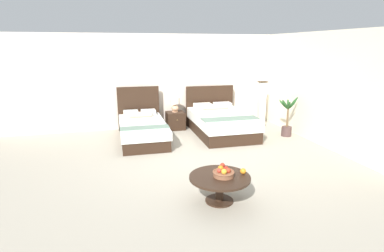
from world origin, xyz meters
The scene contains 13 objects.
ground_plane centered at (0.00, 0.00, -0.01)m, with size 9.65×9.51×0.02m, color #A89F8C.
wall_back centered at (0.00, 2.95, 1.31)m, with size 9.65×0.12×2.61m, color silver.
wall_side_right centered at (3.02, 0.40, 1.31)m, with size 0.12×5.11×2.61m, color beige.
bed_near_window centered at (-1.03, 1.72, 0.28)m, with size 1.16×2.20×1.21m.
bed_near_corner centered at (1.04, 1.70, 0.31)m, with size 1.45×2.23×1.16m.
nightstand centered at (-0.02, 2.50, 0.24)m, with size 0.49×0.50×0.49m.
table_lamp centered at (-0.02, 2.52, 0.72)m, with size 0.26×0.26×0.41m.
coffee_table centered at (-0.28, -1.81, 0.32)m, with size 0.92×0.92×0.41m.
fruit_bowl centered at (-0.22, -1.82, 0.46)m, with size 0.32×0.32×0.15m.
loose_apple centered at (-0.12, -1.49, 0.45)m, with size 0.08×0.08×0.08m.
loose_orange centered at (0.09, -1.82, 0.45)m, with size 0.09×0.09×0.09m.
floor_lamp_corner centered at (2.51, 2.27, 0.65)m, with size 0.23×0.23×1.30m.
potted_palm centered at (2.62, 1.05, 0.34)m, with size 0.47×0.48×1.04m.
Camera 1 is at (-1.79, -5.80, 2.28)m, focal length 28.96 mm.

